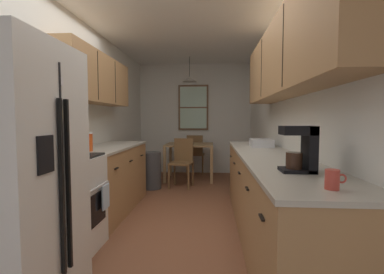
# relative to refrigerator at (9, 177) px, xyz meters

# --- Properties ---
(ground_plane) EXTENTS (12.00, 12.00, 0.00)m
(ground_plane) POSITION_rel_refrigerator_xyz_m (0.93, 2.18, -0.88)
(ground_plane) COLOR brown
(wall_left) EXTENTS (0.10, 9.00, 2.55)m
(wall_left) POSITION_rel_refrigerator_xyz_m (-0.42, 2.18, 0.39)
(wall_left) COLOR silver
(wall_left) RESTS_ON ground
(wall_right) EXTENTS (0.10, 9.00, 2.55)m
(wall_right) POSITION_rel_refrigerator_xyz_m (2.28, 2.18, 0.39)
(wall_right) COLOR silver
(wall_right) RESTS_ON ground
(wall_back) EXTENTS (4.40, 0.10, 2.55)m
(wall_back) POSITION_rel_refrigerator_xyz_m (0.93, 4.83, 0.39)
(wall_back) COLOR silver
(wall_back) RESTS_ON ground
(ceiling_slab) EXTENTS (4.40, 9.00, 0.08)m
(ceiling_slab) POSITION_rel_refrigerator_xyz_m (0.93, 2.18, 1.71)
(ceiling_slab) COLOR white
(refrigerator) EXTENTS (0.76, 0.81, 1.76)m
(refrigerator) POSITION_rel_refrigerator_xyz_m (0.00, 0.00, 0.00)
(refrigerator) COLOR white
(refrigerator) RESTS_ON ground
(stove_range) EXTENTS (0.66, 0.64, 1.10)m
(stove_range) POSITION_rel_refrigerator_xyz_m (-0.06, 0.74, -0.41)
(stove_range) COLOR white
(stove_range) RESTS_ON ground
(microwave_over_range) EXTENTS (0.39, 0.61, 0.31)m
(microwave_over_range) POSITION_rel_refrigerator_xyz_m (-0.18, 0.74, 0.73)
(microwave_over_range) COLOR white
(counter_left) EXTENTS (0.64, 1.74, 0.90)m
(counter_left) POSITION_rel_refrigerator_xyz_m (-0.07, 1.93, -0.43)
(counter_left) COLOR #A87A4C
(counter_left) RESTS_ON ground
(upper_cabinets_left) EXTENTS (0.33, 1.82, 0.63)m
(upper_cabinets_left) POSITION_rel_refrigerator_xyz_m (-0.21, 1.88, 0.91)
(upper_cabinets_left) COLOR #A87A4C
(counter_right) EXTENTS (0.64, 3.31, 0.90)m
(counter_right) POSITION_rel_refrigerator_xyz_m (1.93, 1.18, -0.43)
(counter_right) COLOR #A87A4C
(counter_right) RESTS_ON ground
(upper_cabinets_right) EXTENTS (0.33, 2.99, 0.72)m
(upper_cabinets_right) POSITION_rel_refrigerator_xyz_m (2.07, 1.13, 0.98)
(upper_cabinets_right) COLOR #A87A4C
(dining_table) EXTENTS (0.98, 0.82, 0.75)m
(dining_table) POSITION_rel_refrigerator_xyz_m (0.87, 4.02, -0.24)
(dining_table) COLOR #A87F51
(dining_table) RESTS_ON ground
(dining_chair_near) EXTENTS (0.45, 0.45, 0.90)m
(dining_chair_near) POSITION_rel_refrigerator_xyz_m (0.78, 3.40, -0.38)
(dining_chair_near) COLOR brown
(dining_chair_near) RESTS_ON ground
(dining_chair_far) EXTENTS (0.43, 0.43, 0.90)m
(dining_chair_far) POSITION_rel_refrigerator_xyz_m (0.95, 4.64, -0.38)
(dining_chair_far) COLOR brown
(dining_chair_far) RESTS_ON ground
(pendant_light) EXTENTS (0.30, 0.30, 0.51)m
(pendant_light) POSITION_rel_refrigerator_xyz_m (0.87, 4.02, 1.21)
(pendant_light) COLOR black
(back_window) EXTENTS (0.70, 0.05, 1.05)m
(back_window) POSITION_rel_refrigerator_xyz_m (0.90, 4.75, 0.66)
(back_window) COLOR brown
(trash_bin) EXTENTS (0.35, 0.35, 0.66)m
(trash_bin) POSITION_rel_refrigerator_xyz_m (0.23, 3.21, -0.55)
(trash_bin) COLOR #3F3F42
(trash_bin) RESTS_ON ground
(storage_canister) EXTENTS (0.11, 0.11, 0.21)m
(storage_canister) POSITION_rel_refrigerator_xyz_m (-0.07, 1.31, 0.13)
(storage_canister) COLOR #D84C19
(storage_canister) RESTS_ON counter_left
(dish_towel) EXTENTS (0.02, 0.16, 0.24)m
(dish_towel) POSITION_rel_refrigerator_xyz_m (0.29, 0.90, -0.38)
(dish_towel) COLOR silver
(coffee_maker) EXTENTS (0.22, 0.18, 0.31)m
(coffee_maker) POSITION_rel_refrigerator_xyz_m (1.95, 0.22, 0.18)
(coffee_maker) COLOR black
(coffee_maker) RESTS_ON counter_right
(mug_by_coffeemaker) EXTENTS (0.11, 0.07, 0.10)m
(mug_by_coffeemaker) POSITION_rel_refrigerator_xyz_m (1.95, -0.25, 0.07)
(mug_by_coffeemaker) COLOR #BF3F33
(mug_by_coffeemaker) RESTS_ON counter_right
(dish_rack) EXTENTS (0.28, 0.34, 0.10)m
(dish_rack) POSITION_rel_refrigerator_xyz_m (1.99, 2.00, 0.07)
(dish_rack) COLOR silver
(dish_rack) RESTS_ON counter_right
(table_serving_bowl) EXTENTS (0.17, 0.17, 0.06)m
(table_serving_bowl) POSITION_rel_refrigerator_xyz_m (0.84, 3.97, -0.10)
(table_serving_bowl) COLOR #4C7299
(table_serving_bowl) RESTS_ON dining_table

